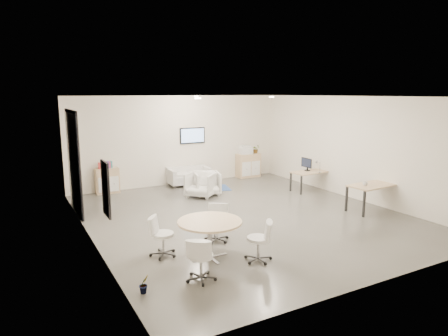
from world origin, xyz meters
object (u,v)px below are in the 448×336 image
object	(u,v)px
sideboard_left	(107,181)
armchair_left	(201,183)
round_table	(210,225)
loveseat	(189,176)
desk_front	(373,187)
armchair_right	(207,182)
desk_rear	(310,173)
sideboard_right	(248,165)

from	to	relation	value
sideboard_left	armchair_left	distance (m)	3.17
sideboard_left	round_table	size ratio (longest dim) A/B	0.65
sideboard_left	armchair_left	world-z (taller)	armchair_left
loveseat	armchair_left	world-z (taller)	armchair_left
desk_front	sideboard_left	bearing A→B (deg)	133.63
loveseat	armchair_left	distance (m)	1.78
armchair_left	armchair_right	world-z (taller)	armchair_left
armchair_right	desk_rear	bearing A→B (deg)	-5.13
sideboard_left	sideboard_right	size ratio (longest dim) A/B	0.90
armchair_right	desk_rear	distance (m)	3.52
desk_front	round_table	xyz separation A→B (m)	(-5.53, -0.75, 0.02)
desk_front	armchair_left	bearing A→B (deg)	130.07
round_table	armchair_right	bearing A→B (deg)	64.31
sideboard_right	desk_front	size ratio (longest dim) A/B	0.62
loveseat	armchair_left	size ratio (longest dim) A/B	1.77
loveseat	armchair_left	bearing A→B (deg)	-98.23
sideboard_left	loveseat	size ratio (longest dim) A/B	0.55
armchair_left	desk_front	world-z (taller)	armchair_left
loveseat	armchair_right	size ratio (longest dim) A/B	1.86
sideboard_left	round_table	xyz separation A→B (m)	(0.61, -6.39, 0.29)
sideboard_right	sideboard_left	bearing A→B (deg)	179.67
sideboard_left	loveseat	bearing A→B (deg)	-3.17
sideboard_right	desk_rear	world-z (taller)	sideboard_right
sideboard_left	sideboard_right	distance (m)	5.50
sideboard_left	loveseat	distance (m)	2.88
armchair_left	armchair_right	xyz separation A→B (m)	(0.30, 0.15, -0.02)
sideboard_right	loveseat	distance (m)	2.63
desk_front	armchair_right	bearing A→B (deg)	126.47
sideboard_right	armchair_right	distance (m)	3.16
desk_rear	loveseat	bearing A→B (deg)	136.04
armchair_left	round_table	world-z (taller)	armchair_left
sideboard_left	armchair_right	bearing A→B (deg)	-31.63
round_table	sideboard_left	bearing A→B (deg)	95.41
loveseat	armchair_right	xyz separation A→B (m)	(-0.04, -1.59, 0.11)
loveseat	armchair_left	xyz separation A→B (m)	(-0.34, -1.74, 0.13)
sideboard_right	loveseat	bearing A→B (deg)	-177.21
sideboard_left	desk_front	size ratio (longest dim) A/B	0.55
armchair_right	desk_rear	size ratio (longest dim) A/B	0.62
sideboard_right	armchair_left	world-z (taller)	sideboard_right
loveseat	armchair_right	distance (m)	1.59
loveseat	armchair_right	world-z (taller)	armchair_right
armchair_left	sideboard_left	bearing A→B (deg)	-169.13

